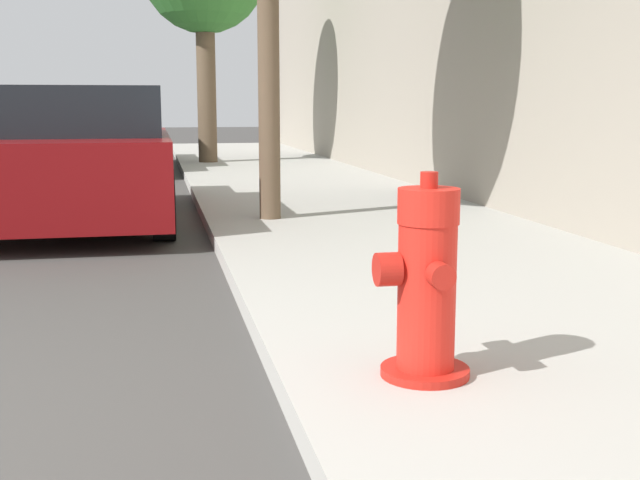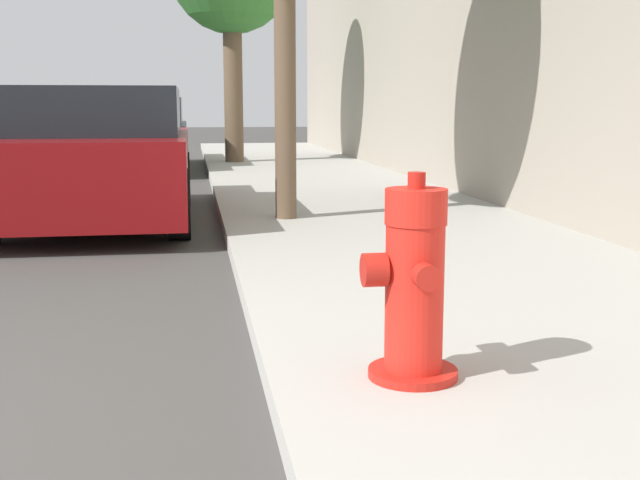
% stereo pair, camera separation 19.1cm
% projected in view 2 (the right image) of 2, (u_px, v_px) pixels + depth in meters
% --- Properties ---
extents(fire_hydrant, '(0.39, 0.39, 0.83)m').
position_uv_depth(fire_hydrant, '(413.00, 287.00, 3.19)').
color(fire_hydrant, red).
rests_on(fire_hydrant, sidewalk_slab).
extents(parked_car_near, '(1.87, 4.04, 1.37)m').
position_uv_depth(parked_car_near, '(97.00, 157.00, 8.22)').
color(parked_car_near, maroon).
rests_on(parked_car_near, ground_plane).
extents(parked_car_mid, '(1.78, 4.53, 1.33)m').
position_uv_depth(parked_car_mid, '(138.00, 134.00, 14.81)').
color(parked_car_mid, black).
rests_on(parked_car_mid, ground_plane).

